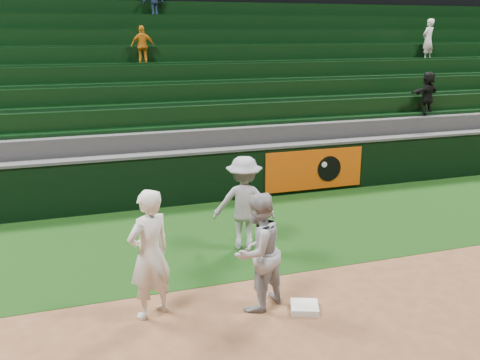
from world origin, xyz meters
The scene contains 8 objects.
ground centered at (0.00, 0.00, 0.00)m, with size 70.00×70.00×0.00m, color brown.
foul_grass centered at (0.00, 3.00, 0.00)m, with size 36.00×4.20×0.01m, color black.
first_base centered at (0.27, -0.26, 0.04)m, with size 0.40×0.40×0.09m, color white.
first_baseman centered at (-1.85, 0.32, 0.93)m, with size 0.68×0.45×1.87m, color white.
baserunner centered at (-0.35, 0.05, 0.87)m, with size 0.85×0.66×1.75m, color #A2A4AD.
base_coach centered at (0.19, 2.20, 0.88)m, with size 1.13×0.65×1.75m, color #9B9CA7.
field_wall centered at (0.03, 5.20, 0.63)m, with size 36.00×0.45×1.25m.
stadium_seating centered at (0.00, 8.97, 1.70)m, with size 36.00×5.95×5.52m.
Camera 1 is at (-2.85, -6.58, 3.91)m, focal length 40.00 mm.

